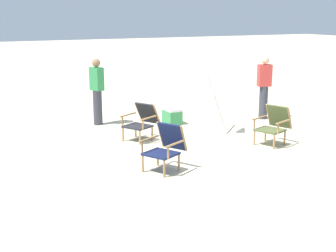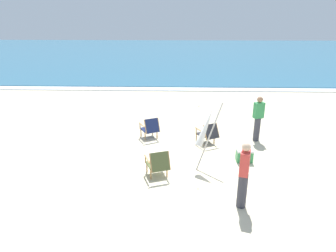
# 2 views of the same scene
# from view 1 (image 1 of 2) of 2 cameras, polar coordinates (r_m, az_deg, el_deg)

# --- Properties ---
(ground_plane) EXTENTS (80.00, 80.00, 0.00)m
(ground_plane) POSITION_cam_1_polar(r_m,az_deg,el_deg) (10.19, 5.73, -1.84)
(ground_plane) COLOR beige
(beach_chair_front_right) EXTENTS (0.78, 0.85, 0.81)m
(beach_chair_front_right) POSITION_cam_1_polar(r_m,az_deg,el_deg) (10.10, 12.80, 0.27)
(beach_chair_front_right) COLOR #515B33
(beach_chair_front_right) RESTS_ON ground
(beach_chair_front_left) EXTENTS (0.82, 0.87, 0.81)m
(beach_chair_front_left) POSITION_cam_1_polar(r_m,az_deg,el_deg) (8.23, -0.25, -2.41)
(beach_chair_front_left) COLOR #19234C
(beach_chair_front_left) RESTS_ON ground
(beach_chair_back_left) EXTENTS (0.85, 0.93, 0.79)m
(beach_chair_back_left) POSITION_cam_1_polar(r_m,az_deg,el_deg) (10.21, -3.16, 0.70)
(beach_chair_back_left) COLOR #28282D
(beach_chair_back_left) RESTS_ON ground
(umbrella_furled_white) EXTENTS (0.83, 0.51, 1.98)m
(umbrella_furled_white) POSITION_cam_1_polar(r_m,az_deg,el_deg) (10.66, 6.10, 5.94)
(umbrella_furled_white) COLOR #B7B2A8
(umbrella_furled_white) RESTS_ON ground
(person_near_chairs) EXTENTS (0.39, 0.30, 1.63)m
(person_near_chairs) POSITION_cam_1_polar(r_m,az_deg,el_deg) (11.62, -8.64, 4.23)
(person_near_chairs) COLOR #383842
(person_near_chairs) RESTS_ON ground
(person_by_waterline) EXTENTS (0.29, 0.38, 1.63)m
(person_by_waterline) POSITION_cam_1_polar(r_m,az_deg,el_deg) (12.39, 11.63, 4.68)
(person_by_waterline) COLOR #383842
(person_by_waterline) RESTS_ON ground
(cooler_box) EXTENTS (0.49, 0.35, 0.40)m
(cooler_box) POSITION_cam_1_polar(r_m,az_deg,el_deg) (11.68, 0.51, 1.25)
(cooler_box) COLOR #338C4C
(cooler_box) RESTS_ON ground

